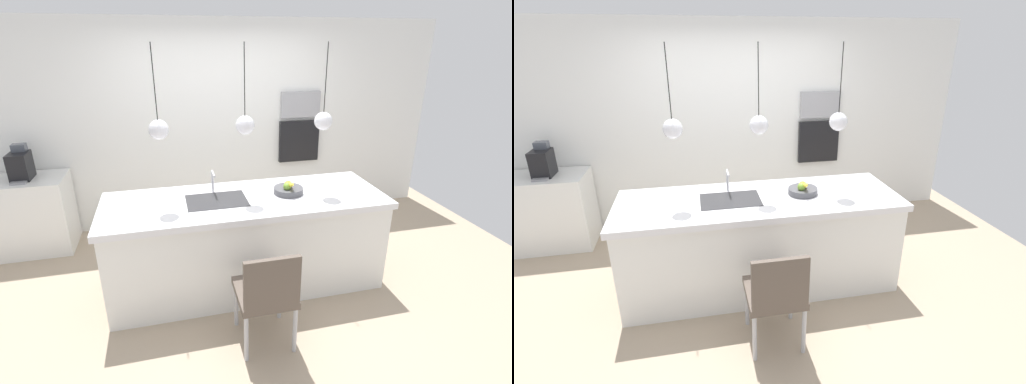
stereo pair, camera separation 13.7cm
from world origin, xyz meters
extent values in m
plane|color=tan|center=(0.00, 0.00, 0.00)|extent=(6.60, 6.60, 0.00)
cube|color=white|center=(0.00, 1.65, 1.30)|extent=(6.00, 0.10, 2.60)
cube|color=white|center=(0.00, 0.00, 0.44)|extent=(2.61, 0.87, 0.89)
cube|color=white|center=(0.00, 0.00, 0.92)|extent=(2.67, 0.93, 0.06)
cube|color=#2D2D30|center=(-0.28, 0.00, 0.94)|extent=(0.56, 0.40, 0.02)
cylinder|color=silver|center=(-0.28, 0.24, 1.06)|extent=(0.02, 0.02, 0.22)
cylinder|color=silver|center=(-0.28, 0.16, 1.16)|extent=(0.02, 0.16, 0.02)
cylinder|color=#4C4C51|center=(0.43, 0.01, 0.98)|extent=(0.29, 0.29, 0.06)
sphere|color=olive|center=(0.40, -0.03, 1.04)|extent=(0.08, 0.08, 0.08)
sphere|color=orange|center=(0.42, 0.01, 1.04)|extent=(0.08, 0.08, 0.08)
ellipsoid|color=yellow|center=(0.43, -0.04, 1.06)|extent=(0.06, 0.19, 0.10)
cube|color=white|center=(-2.40, 1.28, 0.44)|extent=(1.10, 0.60, 0.89)
cube|color=black|center=(-2.28, 1.28, 1.04)|extent=(0.20, 0.28, 0.30)
cube|color=gray|center=(-2.28, 1.11, 0.90)|extent=(0.16, 0.08, 0.02)
cube|color=#4C515B|center=(-2.28, 1.36, 1.23)|extent=(0.14, 0.11, 0.08)
cube|color=#9E9EA3|center=(1.10, 1.58, 1.54)|extent=(0.54, 0.08, 0.34)
cube|color=black|center=(1.10, 1.58, 1.04)|extent=(0.56, 0.08, 0.56)
cube|color=brown|center=(-0.03, -0.81, 0.46)|extent=(0.45, 0.47, 0.06)
cube|color=brown|center=(-0.03, -1.02, 0.69)|extent=(0.43, 0.04, 0.41)
cylinder|color=#B2B2B7|center=(0.16, -0.60, 0.21)|extent=(0.04, 0.04, 0.43)
cylinder|color=#B2B2B7|center=(-0.23, -0.60, 0.21)|extent=(0.04, 0.04, 0.43)
cylinder|color=#B2B2B7|center=(0.16, -1.01, 0.21)|extent=(0.04, 0.04, 0.43)
cylinder|color=#B2B2B7|center=(-0.23, -1.01, 0.21)|extent=(0.04, 0.04, 0.43)
sphere|color=silver|center=(-0.74, 0.00, 1.64)|extent=(0.17, 0.17, 0.17)
cylinder|color=black|center=(-0.74, 0.00, 2.03)|extent=(0.01, 0.01, 0.60)
sphere|color=silver|center=(0.00, 0.00, 1.64)|extent=(0.17, 0.17, 0.17)
cylinder|color=black|center=(0.00, 0.00, 2.03)|extent=(0.01, 0.01, 0.60)
sphere|color=silver|center=(0.74, 0.00, 1.64)|extent=(0.17, 0.17, 0.17)
cylinder|color=black|center=(0.74, 0.00, 2.03)|extent=(0.01, 0.01, 0.60)
camera|label=1|loc=(-0.71, -3.23, 2.34)|focal=26.56mm
camera|label=2|loc=(-0.57, -3.26, 2.34)|focal=26.56mm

